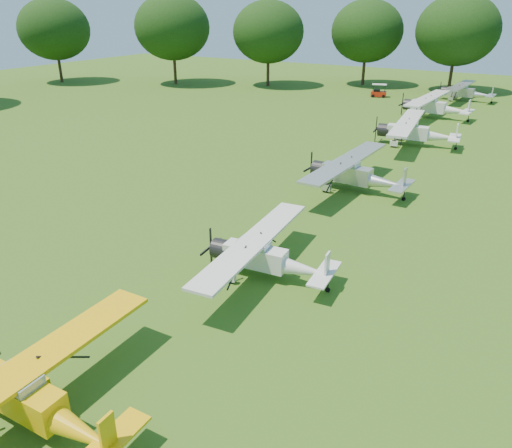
{
  "coord_description": "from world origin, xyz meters",
  "views": [
    {
      "loc": [
        10.89,
        -19.49,
        11.42
      ],
      "look_at": [
        -0.56,
        0.03,
        1.4
      ],
      "focal_mm": 35.0,
      "sensor_mm": 36.0,
      "label": 1
    }
  ],
  "objects_px": {
    "aircraft_5": "(414,131)",
    "aircraft_7": "(465,91)",
    "aircraft_4": "(354,172)",
    "aircraft_3": "(265,255)",
    "golf_cart": "(378,93)",
    "aircraft_2": "(32,398)",
    "aircraft_6": "(434,105)"
  },
  "relations": [
    {
      "from": "aircraft_2",
      "to": "aircraft_3",
      "type": "relative_size",
      "value": 1.01
    },
    {
      "from": "aircraft_6",
      "to": "aircraft_2",
      "type": "bearing_deg",
      "value": -86.81
    },
    {
      "from": "golf_cart",
      "to": "aircraft_3",
      "type": "bearing_deg",
      "value": -93.28
    },
    {
      "from": "aircraft_5",
      "to": "aircraft_7",
      "type": "bearing_deg",
      "value": 83.38
    },
    {
      "from": "aircraft_5",
      "to": "aircraft_2",
      "type": "bearing_deg",
      "value": -98.54
    },
    {
      "from": "golf_cart",
      "to": "aircraft_2",
      "type": "bearing_deg",
      "value": -96.69
    },
    {
      "from": "aircraft_4",
      "to": "aircraft_7",
      "type": "distance_m",
      "value": 39.11
    },
    {
      "from": "aircraft_3",
      "to": "aircraft_6",
      "type": "distance_m",
      "value": 39.35
    },
    {
      "from": "aircraft_2",
      "to": "aircraft_5",
      "type": "distance_m",
      "value": 37.75
    },
    {
      "from": "aircraft_7",
      "to": "aircraft_2",
      "type": "bearing_deg",
      "value": -87.75
    },
    {
      "from": "aircraft_4",
      "to": "aircraft_5",
      "type": "distance_m",
      "value": 13.69
    },
    {
      "from": "aircraft_2",
      "to": "golf_cart",
      "type": "relative_size",
      "value": 4.49
    },
    {
      "from": "aircraft_5",
      "to": "aircraft_6",
      "type": "bearing_deg",
      "value": 88.37
    },
    {
      "from": "aircraft_7",
      "to": "golf_cart",
      "type": "xyz_separation_m",
      "value": [
        -10.39,
        -2.64,
        -0.68
      ]
    },
    {
      "from": "aircraft_7",
      "to": "aircraft_4",
      "type": "bearing_deg",
      "value": -87.26
    },
    {
      "from": "aircraft_3",
      "to": "aircraft_5",
      "type": "bearing_deg",
      "value": 85.29
    },
    {
      "from": "aircraft_7",
      "to": "aircraft_3",
      "type": "bearing_deg",
      "value": -86.48
    },
    {
      "from": "aircraft_5",
      "to": "golf_cart",
      "type": "bearing_deg",
      "value": 107.88
    },
    {
      "from": "aircraft_5",
      "to": "golf_cart",
      "type": "relative_size",
      "value": 5.27
    },
    {
      "from": "aircraft_4",
      "to": "aircraft_7",
      "type": "relative_size",
      "value": 1.02
    },
    {
      "from": "aircraft_2",
      "to": "aircraft_3",
      "type": "height_order",
      "value": "aircraft_2"
    },
    {
      "from": "aircraft_5",
      "to": "aircraft_6",
      "type": "distance_m",
      "value": 12.72
    },
    {
      "from": "aircraft_3",
      "to": "aircraft_7",
      "type": "height_order",
      "value": "aircraft_7"
    },
    {
      "from": "aircraft_5",
      "to": "aircraft_6",
      "type": "xyz_separation_m",
      "value": [
        -1.12,
        12.67,
        0.06
      ]
    },
    {
      "from": "aircraft_5",
      "to": "aircraft_3",
      "type": "bearing_deg",
      "value": -96.39
    },
    {
      "from": "aircraft_6",
      "to": "golf_cart",
      "type": "bearing_deg",
      "value": 135.87
    },
    {
      "from": "aircraft_7",
      "to": "aircraft_6",
      "type": "bearing_deg",
      "value": -91.57
    },
    {
      "from": "golf_cart",
      "to": "aircraft_7",
      "type": "bearing_deg",
      "value": -1.05
    },
    {
      "from": "aircraft_3",
      "to": "aircraft_5",
      "type": "relative_size",
      "value": 0.84
    },
    {
      "from": "aircraft_5",
      "to": "aircraft_7",
      "type": "distance_m",
      "value": 25.43
    },
    {
      "from": "aircraft_2",
      "to": "aircraft_7",
      "type": "xyz_separation_m",
      "value": [
        1.22,
        63.15,
        0.1
      ]
    },
    {
      "from": "aircraft_5",
      "to": "aircraft_7",
      "type": "xyz_separation_m",
      "value": [
        -0.02,
        25.43,
        -0.08
      ]
    }
  ]
}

